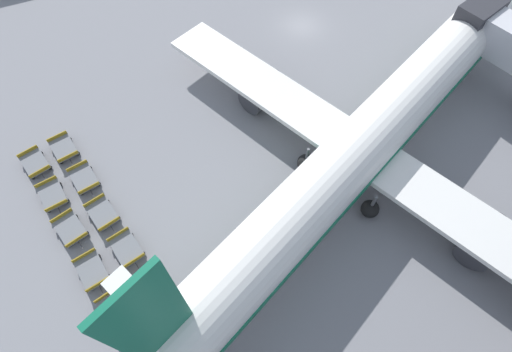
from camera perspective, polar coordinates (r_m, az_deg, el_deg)
name	(u,v)px	position (r m, az deg, el deg)	size (l,w,h in m)	color
ground_plane	(302,26)	(43.96, 6.56, 20.56)	(500.00, 500.00, 0.00)	gray
airplane	(371,136)	(30.76, 16.16, 5.48)	(38.37, 45.96, 14.00)	white
baggage_dolly_row_near_col_a	(35,163)	(36.23, -29.03, 1.62)	(3.29, 1.96, 0.92)	slate
baggage_dolly_row_near_col_b	(52,195)	(33.93, -27.08, -2.45)	(3.32, 2.14, 0.92)	slate
baggage_dolly_row_near_col_c	(70,229)	(31.96, -25.01, -6.88)	(3.28, 1.93, 0.92)	slate
baggage_dolly_row_near_col_d	(92,271)	(30.08, -22.40, -12.42)	(3.32, 2.09, 0.92)	slate
baggage_dolly_row_near_col_e	(116,311)	(28.71, -19.39, -17.72)	(3.30, 2.01, 0.92)	slate
baggage_dolly_row_mid_a_col_a	(64,148)	(36.06, -25.77, 3.58)	(3.31, 2.07, 0.92)	slate
baggage_dolly_row_mid_a_col_b	(84,178)	(33.70, -23.36, -0.33)	(3.32, 2.09, 0.92)	slate
baggage_dolly_row_mid_a_col_c	(103,214)	(31.62, -21.07, -5.03)	(3.29, 1.98, 0.92)	slate
baggage_dolly_row_mid_a_col_d	(127,249)	(29.86, -17.99, -9.84)	(3.31, 2.02, 0.92)	slate
baggage_dolly_row_mid_a_col_e	(148,290)	(28.49, -15.20, -15.38)	(3.32, 2.10, 0.92)	slate
stand_guidance_stripe	(262,225)	(29.65, 0.85, -7.03)	(2.21, 39.39, 0.01)	yellow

